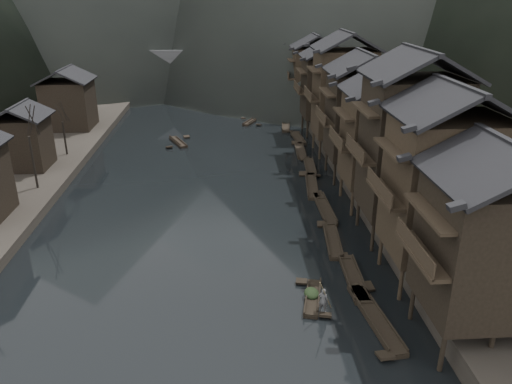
{
  "coord_description": "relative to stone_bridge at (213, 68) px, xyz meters",
  "views": [
    {
      "loc": [
        2.42,
        -32.09,
        20.06
      ],
      "look_at": [
        5.08,
        10.89,
        2.5
      ],
      "focal_mm": 35.0,
      "sensor_mm": 36.0,
      "label": 1
    }
  ],
  "objects": [
    {
      "name": "midriver_boats",
      "position": [
        0.99,
        -30.69,
        -4.91
      ],
      "size": [
        13.99,
        16.79,
        0.45
      ],
      "color": "black",
      "rests_on": "water"
    },
    {
      "name": "hero_sampan",
      "position": [
        8.17,
        -75.11,
        -4.91
      ],
      "size": [
        1.97,
        4.85,
        0.43
      ],
      "color": "black",
      "rests_on": "water"
    },
    {
      "name": "cargo_heap",
      "position": [
        8.12,
        -74.89,
        -4.36
      ],
      "size": [
        1.06,
        1.38,
        0.63
      ],
      "primitive_type": "ellipsoid",
      "color": "black",
      "rests_on": "hero_sampan"
    },
    {
      "name": "bamboo_pole",
      "position": [
        8.75,
        -76.74,
        -1.22
      ],
      "size": [
        1.39,
        1.73,
        3.4
      ],
      "primitive_type": "cylinder",
      "rotation": [
        0.56,
        0.0,
        -0.67
      ],
      "color": "#8C7A51",
      "rests_on": "boatman"
    },
    {
      "name": "left_houses",
      "position": [
        -20.5,
        -51.88,
        0.55
      ],
      "size": [
        8.1,
        53.2,
        8.73
      ],
      "color": "black",
      "rests_on": "left_bank"
    },
    {
      "name": "water",
      "position": [
        0.0,
        -72.0,
        -5.11
      ],
      "size": [
        300.0,
        300.0,
        0.0
      ],
      "primitive_type": "plane",
      "color": "black",
      "rests_on": "ground"
    },
    {
      "name": "stone_bridge",
      "position": [
        0.0,
        0.0,
        0.0
      ],
      "size": [
        40.0,
        6.0,
        9.0
      ],
      "color": "#4C4C4F",
      "rests_on": "ground"
    },
    {
      "name": "boatman",
      "position": [
        8.55,
        -76.74,
        -3.8
      ],
      "size": [
        0.76,
        0.68,
        1.76
      ],
      "primitive_type": "imported",
      "rotation": [
        0.0,
        0.0,
        2.64
      ],
      "color": "#555557",
      "rests_on": "hero_sampan"
    },
    {
      "name": "right_bank",
      "position": [
        35.0,
        -32.0,
        -4.21
      ],
      "size": [
        40.0,
        200.0,
        1.8
      ],
      "primitive_type": "cube",
      "color": "#2D2823",
      "rests_on": "ground"
    },
    {
      "name": "moored_sampans",
      "position": [
        11.86,
        -51.63,
        -4.91
      ],
      "size": [
        3.1,
        62.43,
        0.47
      ],
      "color": "black",
      "rests_on": "water"
    },
    {
      "name": "stilt_houses",
      "position": [
        17.28,
        -53.06,
        3.83
      ],
      "size": [
        9.0,
        67.6,
        16.14
      ],
      "color": "black",
      "rests_on": "ground"
    }
  ]
}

